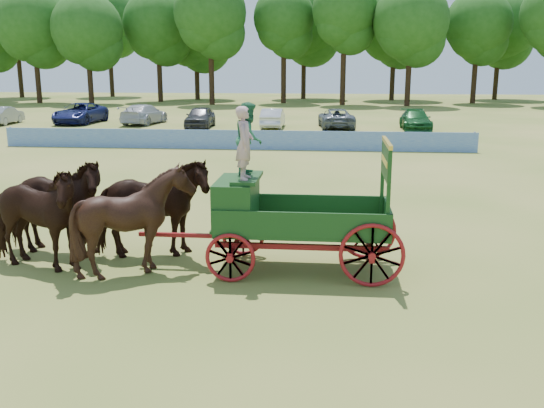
{
  "coord_description": "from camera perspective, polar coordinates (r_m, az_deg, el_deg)",
  "views": [
    {
      "loc": [
        4.31,
        -14.63,
        4.63
      ],
      "look_at": [
        2.91,
        -0.47,
        1.3
      ],
      "focal_mm": 40.0,
      "sensor_mm": 36.0,
      "label": 1
    }
  ],
  "objects": [
    {
      "name": "farm_dray",
      "position": [
        13.59,
        -0.23,
        0.6
      ],
      "size": [
        6.0,
        2.0,
        3.77
      ],
      "color": "maroon",
      "rests_on": "ground"
    },
    {
      "name": "horse_lead_left",
      "position": [
        14.69,
        -21.72,
        -1.22
      ],
      "size": [
        3.13,
        2.02,
        2.44
      ],
      "primitive_type": "imported",
      "rotation": [
        0.0,
        0.0,
        1.31
      ],
      "color": "black",
      "rests_on": "ground"
    },
    {
      "name": "ground",
      "position": [
        15.94,
        -10.33,
        -3.94
      ],
      "size": [
        160.0,
        160.0,
        0.0
      ],
      "primitive_type": "plane",
      "color": "#A4904A",
      "rests_on": "ground"
    },
    {
      "name": "horse_wheel_right",
      "position": [
        14.77,
        -11.47,
        -0.45
      ],
      "size": [
        3.11,
        1.94,
        2.44
      ],
      "primitive_type": "imported",
      "rotation": [
        0.0,
        0.0,
        1.8
      ],
      "color": "black",
      "rests_on": "ground"
    },
    {
      "name": "parked_cars",
      "position": [
        46.58,
        -10.24,
        8.18
      ],
      "size": [
        38.41,
        7.46,
        1.63
      ],
      "color": "silver",
      "rests_on": "ground"
    },
    {
      "name": "sponsor_banner",
      "position": [
        33.32,
        -3.61,
        6.06
      ],
      "size": [
        26.0,
        0.08,
        1.05
      ],
      "primitive_type": "cube",
      "color": "blue",
      "rests_on": "ground"
    },
    {
      "name": "treeline",
      "position": [
        75.3,
        -0.9,
        16.79
      ],
      "size": [
        87.07,
        23.7,
        15.24
      ],
      "color": "#382314",
      "rests_on": "ground"
    },
    {
      "name": "horse_lead_right",
      "position": [
        15.64,
        -19.91,
        -0.23
      ],
      "size": [
        2.98,
        1.55,
        2.44
      ],
      "primitive_type": "imported",
      "rotation": [
        0.0,
        0.0,
        1.49
      ],
      "color": "black",
      "rests_on": "ground"
    },
    {
      "name": "horse_wheel_left",
      "position": [
        13.76,
        -12.8,
        -1.51
      ],
      "size": [
        2.56,
        2.37,
        2.44
      ],
      "primitive_type": "imported",
      "rotation": [
        0.0,
        0.0,
        1.37
      ],
      "color": "black",
      "rests_on": "ground"
    }
  ]
}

